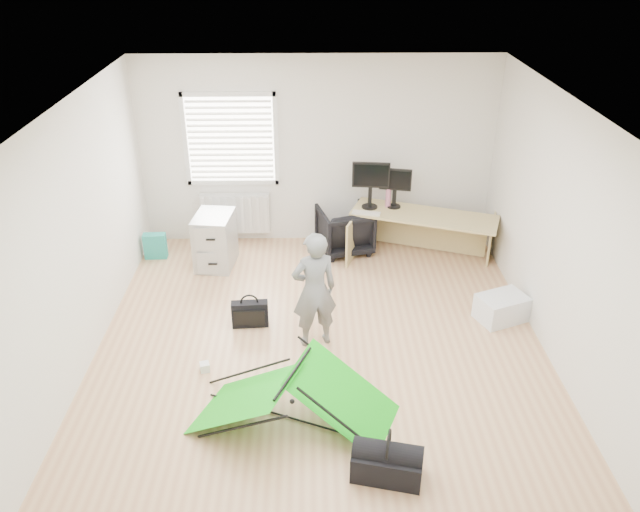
{
  "coord_description": "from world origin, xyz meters",
  "views": [
    {
      "loc": [
        -0.11,
        -5.68,
        4.23
      ],
      "look_at": [
        0.0,
        0.4,
        0.95
      ],
      "focal_mm": 35.0,
      "sensor_mm": 36.0,
      "label": 1
    }
  ],
  "objects_px": {
    "laptop_bag": "(250,314)",
    "monitor_right": "(394,193)",
    "monitor_left": "(370,191)",
    "thermos": "(388,198)",
    "desk": "(422,237)",
    "filing_cabinet": "(215,240)",
    "kite": "(294,397)",
    "person": "(314,290)",
    "office_chair": "(345,230)",
    "duffel_bag": "(387,465)",
    "storage_crate": "(502,308)"
  },
  "relations": [
    {
      "from": "filing_cabinet",
      "to": "laptop_bag",
      "type": "bearing_deg",
      "value": -61.89
    },
    {
      "from": "thermos",
      "to": "desk",
      "type": "bearing_deg",
      "value": -30.32
    },
    {
      "from": "desk",
      "to": "kite",
      "type": "distance_m",
      "value": 3.68
    },
    {
      "from": "filing_cabinet",
      "to": "duffel_bag",
      "type": "distance_m",
      "value": 4.27
    },
    {
      "from": "desk",
      "to": "thermos",
      "type": "xyz_separation_m",
      "value": [
        -0.47,
        0.28,
        0.47
      ]
    },
    {
      "from": "desk",
      "to": "filing_cabinet",
      "type": "distance_m",
      "value": 2.88
    },
    {
      "from": "laptop_bag",
      "to": "monitor_right",
      "type": "bearing_deg",
      "value": 41.08
    },
    {
      "from": "filing_cabinet",
      "to": "person",
      "type": "xyz_separation_m",
      "value": [
        1.34,
        -1.84,
        0.31
      ]
    },
    {
      "from": "office_chair",
      "to": "duffel_bag",
      "type": "distance_m",
      "value": 4.2
    },
    {
      "from": "laptop_bag",
      "to": "duffel_bag",
      "type": "bearing_deg",
      "value": -63.62
    },
    {
      "from": "filing_cabinet",
      "to": "office_chair",
      "type": "height_order",
      "value": "filing_cabinet"
    },
    {
      "from": "desk",
      "to": "person",
      "type": "relative_size",
      "value": 1.43
    },
    {
      "from": "thermos",
      "to": "duffel_bag",
      "type": "distance_m",
      "value": 4.3
    },
    {
      "from": "desk",
      "to": "monitor_left",
      "type": "relative_size",
      "value": 3.84
    },
    {
      "from": "desk",
      "to": "duffel_bag",
      "type": "bearing_deg",
      "value": -83.06
    },
    {
      "from": "monitor_left",
      "to": "person",
      "type": "bearing_deg",
      "value": -103.33
    },
    {
      "from": "monitor_left",
      "to": "storage_crate",
      "type": "height_order",
      "value": "monitor_left"
    },
    {
      "from": "desk",
      "to": "duffel_bag",
      "type": "relative_size",
      "value": 3.32
    },
    {
      "from": "kite",
      "to": "monitor_right",
      "type": "bearing_deg",
      "value": 92.11
    },
    {
      "from": "office_chair",
      "to": "storage_crate",
      "type": "distance_m",
      "value": 2.54
    },
    {
      "from": "desk",
      "to": "storage_crate",
      "type": "bearing_deg",
      "value": -45.32
    },
    {
      "from": "office_chair",
      "to": "kite",
      "type": "bearing_deg",
      "value": 64.6
    },
    {
      "from": "filing_cabinet",
      "to": "kite",
      "type": "relative_size",
      "value": 0.41
    },
    {
      "from": "monitor_left",
      "to": "storage_crate",
      "type": "relative_size",
      "value": 0.92
    },
    {
      "from": "filing_cabinet",
      "to": "thermos",
      "type": "relative_size",
      "value": 2.75
    },
    {
      "from": "thermos",
      "to": "kite",
      "type": "distance_m",
      "value": 3.78
    },
    {
      "from": "kite",
      "to": "laptop_bag",
      "type": "xyz_separation_m",
      "value": [
        -0.55,
        1.6,
        -0.13
      ]
    },
    {
      "from": "person",
      "to": "filing_cabinet",
      "type": "bearing_deg",
      "value": -69.35
    },
    {
      "from": "monitor_left",
      "to": "monitor_right",
      "type": "distance_m",
      "value": 0.34
    },
    {
      "from": "desk",
      "to": "storage_crate",
      "type": "xyz_separation_m",
      "value": [
        0.71,
        -1.56,
        -0.18
      ]
    },
    {
      "from": "duffel_bag",
      "to": "monitor_left",
      "type": "bearing_deg",
      "value": 100.62
    },
    {
      "from": "desk",
      "to": "laptop_bag",
      "type": "relative_size",
      "value": 4.63
    },
    {
      "from": "laptop_bag",
      "to": "desk",
      "type": "bearing_deg",
      "value": 31.59
    },
    {
      "from": "desk",
      "to": "monitor_right",
      "type": "distance_m",
      "value": 0.72
    },
    {
      "from": "monitor_left",
      "to": "laptop_bag",
      "type": "relative_size",
      "value": 1.21
    },
    {
      "from": "thermos",
      "to": "laptop_bag",
      "type": "distance_m",
      "value": 2.72
    },
    {
      "from": "desk",
      "to": "monitor_right",
      "type": "relative_size",
      "value": 4.49
    },
    {
      "from": "monitor_right",
      "to": "office_chair",
      "type": "xyz_separation_m",
      "value": [
        -0.69,
        -0.02,
        -0.55
      ]
    },
    {
      "from": "office_chair",
      "to": "storage_crate",
      "type": "height_order",
      "value": "office_chair"
    },
    {
      "from": "office_chair",
      "to": "kite",
      "type": "height_order",
      "value": "office_chair"
    },
    {
      "from": "kite",
      "to": "storage_crate",
      "type": "xyz_separation_m",
      "value": [
        2.45,
        1.69,
        -0.13
      ]
    },
    {
      "from": "monitor_right",
      "to": "kite",
      "type": "relative_size",
      "value": 0.24
    },
    {
      "from": "person",
      "to": "kite",
      "type": "bearing_deg",
      "value": 65.23
    },
    {
      "from": "duffel_bag",
      "to": "filing_cabinet",
      "type": "bearing_deg",
      "value": 130.4
    },
    {
      "from": "thermos",
      "to": "laptop_bag",
      "type": "height_order",
      "value": "thermos"
    },
    {
      "from": "kite",
      "to": "laptop_bag",
      "type": "bearing_deg",
      "value": 131.93
    },
    {
      "from": "office_chair",
      "to": "person",
      "type": "height_order",
      "value": "person"
    },
    {
      "from": "monitor_right",
      "to": "duffel_bag",
      "type": "height_order",
      "value": "monitor_right"
    },
    {
      "from": "thermos",
      "to": "kite",
      "type": "height_order",
      "value": "thermos"
    },
    {
      "from": "monitor_left",
      "to": "office_chair",
      "type": "bearing_deg",
      "value": -172.48
    }
  ]
}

